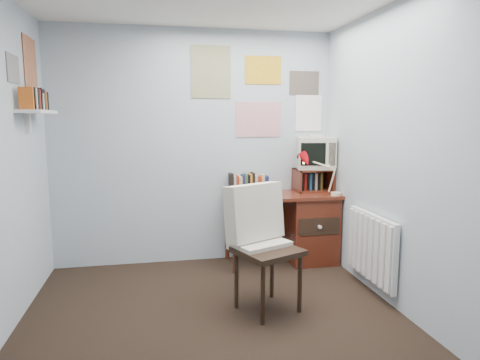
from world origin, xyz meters
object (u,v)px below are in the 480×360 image
at_px(desk_lamp, 337,176).
at_px(crt_tv, 316,152).
at_px(desk_chair, 268,251).
at_px(wall_shelf, 37,112).
at_px(desk, 305,225).
at_px(radiator, 371,247).
at_px(tv_riser, 313,180).

distance_m(desk_lamp, crt_tv, 0.41).
height_order(desk_chair, wall_shelf, wall_shelf).
relative_size(desk, radiator, 1.50).
bearing_deg(desk_lamp, tv_riser, 135.09).
xyz_separation_m(crt_tv, wall_shelf, (-2.72, -0.51, 0.42)).
xyz_separation_m(desk, tv_riser, (0.12, 0.11, 0.48)).
height_order(desk_lamp, crt_tv, crt_tv).
relative_size(tv_riser, wall_shelf, 0.65).
bearing_deg(wall_shelf, crt_tv, 10.62).
height_order(desk, radiator, desk).
bearing_deg(desk, desk_lamp, -33.89).
bearing_deg(radiator, wall_shelf, 169.11).
bearing_deg(tv_riser, desk, -137.04).
distance_m(desk_chair, wall_shelf, 2.28).
bearing_deg(tv_riser, desk_lamp, -62.71).
relative_size(desk, wall_shelf, 1.94).
bearing_deg(desk_lamp, radiator, -70.68).
bearing_deg(tv_riser, radiator, -80.72).
bearing_deg(desk_chair, crt_tv, 31.39).
bearing_deg(tv_riser, crt_tv, 32.69).
xyz_separation_m(desk, desk_chair, (-0.72, -1.11, 0.10)).
distance_m(tv_riser, radiator, 1.15).
bearing_deg(desk_lamp, desk, 163.91).
distance_m(desk, desk_lamp, 0.64).
height_order(desk_chair, radiator, desk_chair).
bearing_deg(crt_tv, desk_lamp, -54.79).
height_order(desk_lamp, wall_shelf, wall_shelf).
xyz_separation_m(desk, wall_shelf, (-2.57, -0.38, 1.21)).
relative_size(tv_riser, radiator, 0.50).
bearing_deg(desk, tv_riser, 42.96).
bearing_deg(radiator, desk_chair, -169.85).
xyz_separation_m(tv_riser, wall_shelf, (-2.69, -0.49, 0.74)).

